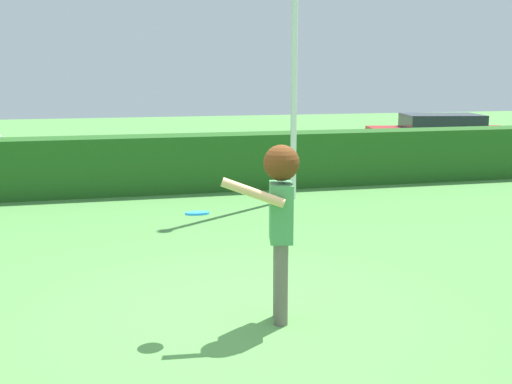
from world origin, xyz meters
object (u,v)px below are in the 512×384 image
person (280,209)px  lamppost (295,17)px  frisbee (197,213)px  parked_car_red (441,133)px

person → lamppost: bearing=71.3°
frisbee → person: bearing=-2.0°
person → lamppost: 6.80m
frisbee → parked_car_red: size_ratio=0.05×
lamppost → parked_car_red: 8.58m
frisbee → lamppost: size_ratio=0.04×
person → parked_car_red: bearing=53.5°
frisbee → parked_car_red: parked_car_red is taller
person → parked_car_red: size_ratio=0.40×
frisbee → parked_car_red: bearing=50.9°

